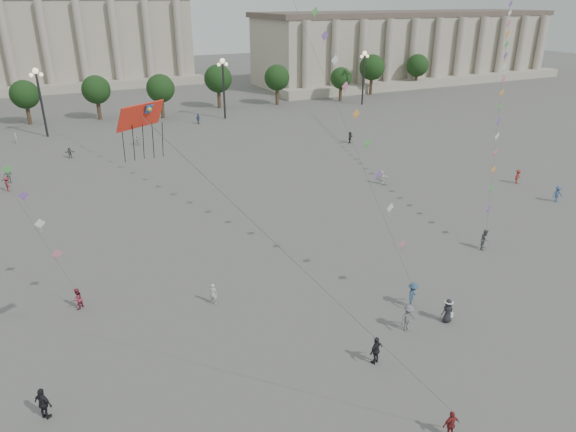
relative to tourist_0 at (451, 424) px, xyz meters
name	(u,v)px	position (x,y,z in m)	size (l,w,h in m)	color
ground	(389,373)	(0.10, 5.22, -0.81)	(360.00, 360.00, 0.00)	#555350
hall_east	(408,47)	(75.10, 99.11, 7.62)	(84.00, 26.22, 17.20)	#A9A18E
hall_central	(88,24)	(0.10, 134.44, 13.43)	(48.30, 34.30, 35.50)	#A9A18E
tree_row	(130,88)	(0.10, 83.22, 4.59)	(137.12, 5.12, 8.00)	#3B2C1D
lamp_post_mid_west	(39,90)	(-14.90, 75.22, 6.55)	(2.00, 0.90, 10.65)	#262628
lamp_post_mid_east	(223,77)	(15.10, 75.22, 6.55)	(2.00, 0.90, 10.65)	#262628
lamp_post_far_east	(364,68)	(45.10, 75.22, 6.55)	(2.00, 0.90, 10.65)	#262628
person_crowd_0	(198,119)	(9.41, 73.22, 0.06)	(1.02, 0.42, 1.73)	navy
person_crowd_4	(138,140)	(-2.94, 63.72, -0.04)	(1.41, 0.45, 1.52)	beige
person_crowd_6	(408,318)	(3.79, 8.19, 0.17)	(1.26, 0.72, 1.94)	slate
person_crowd_7	(382,177)	(19.54, 32.99, 0.02)	(1.53, 0.49, 1.65)	silver
person_crowd_8	(518,177)	(34.19, 25.94, 0.05)	(1.10, 0.63, 1.71)	maroon
person_crowd_9	(350,137)	(26.33, 50.50, 0.05)	(1.59, 0.51, 1.72)	black
person_crowd_10	(16,138)	(-19.34, 72.78, -0.03)	(0.56, 0.37, 1.55)	#B1B1AD
person_crowd_12	(70,153)	(-12.70, 60.85, -0.05)	(1.39, 0.44, 1.50)	#59585D
person_crowd_13	(213,294)	(-6.74, 17.04, 0.01)	(0.59, 0.39, 1.62)	#B5B5B1
person_crowd_14	(557,194)	(33.15, 19.76, 0.09)	(1.16, 0.67, 1.80)	#36517A
person_crowd_16	(8,176)	(-20.22, 53.13, 0.06)	(1.01, 0.42, 1.72)	#58585C
person_crowd_17	(7,184)	(-20.30, 49.87, 0.03)	(1.09, 0.62, 1.68)	maroon
tourist_0	(451,424)	(0.00, 0.00, 0.00)	(0.94, 0.39, 1.61)	maroon
tourist_1	(43,404)	(-18.25, 10.41, 0.15)	(1.12, 0.46, 1.90)	black
tourist_4	(376,350)	(-0.04, 6.39, 0.12)	(1.09, 0.45, 1.85)	black
kite_flyer_0	(77,299)	(-15.61, 20.66, 0.00)	(0.79, 0.61, 1.62)	maroon
kite_flyer_1	(413,295)	(5.88, 10.31, 0.16)	(1.25, 0.72, 1.93)	navy
kite_flyer_2	(485,239)	(17.52, 14.86, 0.12)	(0.90, 0.70, 1.85)	#5B5B5F
hat_person	(448,310)	(6.86, 7.79, 0.10)	(0.89, 0.62, 1.73)	black
dragon_kite	(147,136)	(-12.03, 7.22, 14.45)	(7.18, 4.45, 20.28)	red
kite_train_east	(508,27)	(33.02, 29.84, 16.59)	(29.60, 28.12, 50.53)	#3F3F3F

